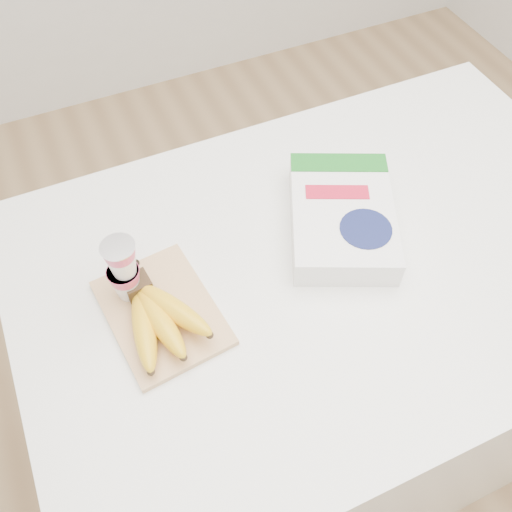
{
  "coord_description": "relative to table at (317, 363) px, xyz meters",
  "views": [
    {
      "loc": [
        -0.43,
        -0.56,
        1.88
      ],
      "look_at": [
        -0.16,
        0.04,
        1.01
      ],
      "focal_mm": 40.0,
      "sensor_mm": 36.0,
      "label": 1
    }
  ],
  "objects": [
    {
      "name": "table",
      "position": [
        0.0,
        0.0,
        0.0
      ],
      "size": [
        1.29,
        0.86,
        0.97
      ],
      "primitive_type": "cube",
      "color": "white",
      "rests_on": "ground"
    },
    {
      "name": "room",
      "position": [
        0.0,
        0.0,
        0.87
      ],
      "size": [
        4.0,
        4.0,
        4.0
      ],
      "color": "tan",
      "rests_on": "ground"
    },
    {
      "name": "cereal_box",
      "position": [
        0.04,
        0.06,
        0.52
      ],
      "size": [
        0.31,
        0.36,
        0.07
      ],
      "rotation": [
        0.0,
        0.0,
        -0.43
      ],
      "color": "white",
      "rests_on": "table"
    },
    {
      "name": "cutting_board",
      "position": [
        -0.37,
        0.01,
        0.49
      ],
      "size": [
        0.21,
        0.27,
        0.01
      ],
      "primitive_type": "cube",
      "rotation": [
        0.0,
        0.0,
        0.11
      ],
      "color": "tan",
      "rests_on": "table"
    },
    {
      "name": "yogurt_stack",
      "position": [
        -0.41,
        0.07,
        0.57
      ],
      "size": [
        0.07,
        0.06,
        0.14
      ],
      "color": "white",
      "rests_on": "cutting_board"
    },
    {
      "name": "bananas",
      "position": [
        -0.38,
        -0.01,
        0.52
      ],
      "size": [
        0.16,
        0.21,
        0.07
      ],
      "color": "#382816",
      "rests_on": "cutting_board"
    }
  ]
}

